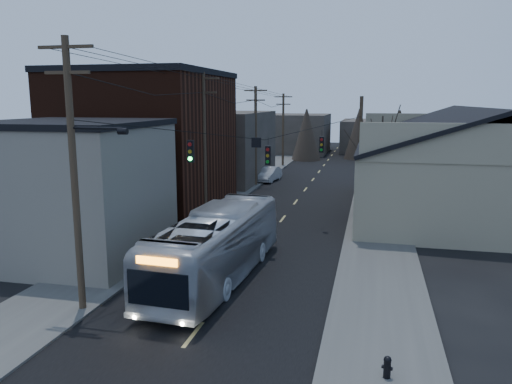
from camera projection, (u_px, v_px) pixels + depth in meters
ground at (171, 363)px, 15.78m from camera, size 160.00×160.00×0.00m
road_surface at (302, 193)px, 44.51m from camera, size 9.00×110.00×0.02m
sidewalk_left at (232, 190)px, 45.95m from camera, size 4.00×110.00×0.12m
sidewalk_right at (377, 196)px, 43.04m from camera, size 4.00×110.00×0.12m
building_clapboard at (75, 193)px, 25.78m from camera, size 8.00×8.00×7.00m
building_brick at (148, 145)px, 36.26m from camera, size 10.00×12.00×10.00m
building_left_far at (220, 146)px, 51.74m from camera, size 9.00×14.00×7.00m
warehouse at (471, 177)px, 36.32m from camera, size 16.16×20.60×7.73m
building_far_left at (296, 133)px, 78.82m from camera, size 10.00×12.00×6.00m
building_far_right at (380, 136)px, 80.79m from camera, size 12.00×14.00×5.00m
bare_tree at (380, 171)px, 32.82m from camera, size 0.40×0.40×7.20m
utility_lines at (253, 143)px, 38.69m from camera, size 11.24×45.28×10.50m
bus at (217, 246)px, 22.90m from camera, size 3.43×11.80×3.25m
parked_car at (269, 174)px, 51.08m from camera, size 2.02×4.56×1.46m
fire_hydrant at (387, 366)px, 14.70m from camera, size 0.33×0.23×0.68m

